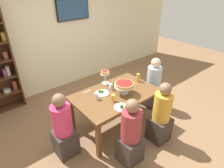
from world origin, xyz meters
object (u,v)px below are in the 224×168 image
object	(u,v)px
diner_near_left	(130,136)
diner_head_east	(153,86)
deep_dish_pizza_stand	(124,85)
salad_plate_far_diner	(122,107)
cutlery_knife_near	(87,91)
cutlery_fork_near	(117,81)
salad_plate_near_diner	(102,93)
television	(73,9)
beer_glass_amber_short	(113,98)
personal_pizza_stand	(105,75)
diner_near_right	(161,117)
water_glass_clear_far	(96,96)
dining_table	(115,97)
water_glass_clear_near	(111,87)
beer_glass_amber_tall	(138,78)
diner_head_west	(64,130)

from	to	relation	value
diner_near_left	diner_head_east	bearing A→B (deg)	-62.29
deep_dish_pizza_stand	salad_plate_far_diner	world-z (taller)	deep_dish_pizza_stand
cutlery_knife_near	cutlery_fork_near	bearing A→B (deg)	173.31
salad_plate_near_diner	cutlery_knife_near	bearing A→B (deg)	127.70
television	cutlery_fork_near	distance (m)	2.13
salad_plate_far_diner	beer_glass_amber_short	world-z (taller)	beer_glass_amber_short
salad_plate_far_diner	personal_pizza_stand	bearing A→B (deg)	69.64
diner_near_right	diner_near_left	world-z (taller)	same
diner_head_east	water_glass_clear_far	size ratio (longest dim) A/B	9.67
diner_head_east	diner_near_right	world-z (taller)	same
water_glass_clear_far	diner_near_left	bearing A→B (deg)	-88.88
dining_table	diner_head_east	size ratio (longest dim) A/B	1.33
salad_plate_far_diner	water_glass_clear_near	distance (m)	0.62
television	diner_head_east	world-z (taller)	television
water_glass_clear_near	cutlery_knife_near	xyz separation A→B (m)	(-0.40, 0.21, -0.05)
deep_dish_pizza_stand	beer_glass_amber_tall	xyz separation A→B (m)	(0.53, 0.16, -0.09)
deep_dish_pizza_stand	salad_plate_far_diner	distance (m)	0.47
dining_table	salad_plate_near_diner	size ratio (longest dim) A/B	6.13
diner_head_east	beer_glass_amber_tall	distance (m)	0.55
salad_plate_far_diner	cutlery_knife_near	distance (m)	0.79
dining_table	diner_near_right	size ratio (longest dim) A/B	1.33
water_glass_clear_far	personal_pizza_stand	bearing A→B (deg)	36.62
personal_pizza_stand	diner_near_left	bearing A→B (deg)	-110.63
diner_head_east	cutlery_knife_near	bearing A→B (deg)	-15.04
dining_table	salad_plate_far_diner	distance (m)	0.46
dining_table	salad_plate_far_diner	xyz separation A→B (m)	(-0.21, -0.40, 0.11)
personal_pizza_stand	water_glass_clear_far	bearing A→B (deg)	-143.38
diner_near_right	water_glass_clear_far	bearing A→B (deg)	41.06
diner_near_left	beer_glass_amber_short	distance (m)	0.70
beer_glass_amber_short	water_glass_clear_far	distance (m)	0.29
diner_head_east	salad_plate_near_diner	world-z (taller)	diner_head_east
cutlery_fork_near	deep_dish_pizza_stand	bearing A→B (deg)	47.91
deep_dish_pizza_stand	beer_glass_amber_short	distance (m)	0.34
diner_head_west	personal_pizza_stand	distance (m)	1.30
diner_head_west	diner_head_east	xyz separation A→B (m)	(2.15, -0.01, 0.00)
diner_head_east	beer_glass_amber_tall	size ratio (longest dim) A/B	6.86
diner_near_right	personal_pizza_stand	distance (m)	1.30
diner_head_east	diner_near_right	xyz separation A→B (m)	(-0.72, -0.77, 0.00)
diner_head_east	water_glass_clear_far	xyz separation A→B (m)	(-1.46, 0.08, 0.31)
dining_table	personal_pizza_stand	distance (m)	0.51
salad_plate_near_diner	beer_glass_amber_short	world-z (taller)	beer_glass_amber_short
beer_glass_amber_short	cutlery_knife_near	size ratio (longest dim) A/B	0.73
water_glass_clear_far	cutlery_knife_near	bearing A→B (deg)	89.36
diner_near_left	salad_plate_near_diner	xyz separation A→B (m)	(0.16, 0.92, 0.27)
diner_near_right	salad_plate_far_diner	xyz separation A→B (m)	(-0.58, 0.38, 0.27)
diner_near_left	water_glass_clear_near	bearing A→B (deg)	-22.22
television	dining_table	bearing A→B (deg)	-102.00
beer_glass_amber_short	cutlery_fork_near	bearing A→B (deg)	43.80
television	diner_near_left	distance (m)	3.30
salad_plate_near_diner	water_glass_clear_far	xyz separation A→B (m)	(-0.18, -0.09, 0.04)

